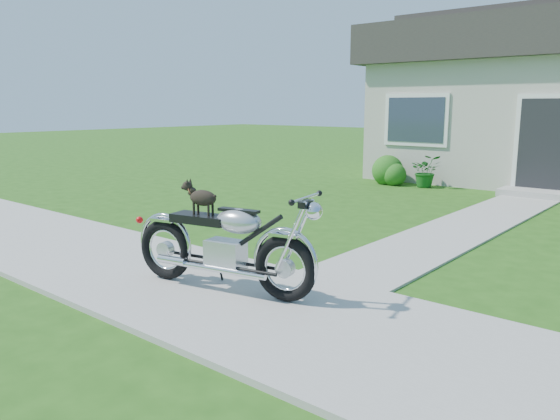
% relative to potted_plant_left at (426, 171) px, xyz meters
% --- Properties ---
extents(ground, '(80.00, 80.00, 0.00)m').
position_rel_potted_plant_left_xyz_m(ground, '(3.96, -8.55, -0.40)').
color(ground, '#235114').
rests_on(ground, ground).
extents(sidewalk, '(24.00, 2.20, 0.04)m').
position_rel_potted_plant_left_xyz_m(sidewalk, '(3.96, -8.55, -0.38)').
color(sidewalk, '#9E9B93').
rests_on(sidewalk, ground).
extents(walkway, '(1.20, 8.00, 0.03)m').
position_rel_potted_plant_left_xyz_m(walkway, '(2.46, -3.55, -0.38)').
color(walkway, '#9E9B93').
rests_on(walkway, ground).
extents(potted_plant_left, '(0.92, 0.89, 0.79)m').
position_rel_potted_plant_left_xyz_m(potted_plant_left, '(0.00, 0.00, 0.00)').
color(potted_plant_left, '#165317').
rests_on(potted_plant_left, ground).
extents(motorcycle_with_dog, '(2.20, 0.76, 1.12)m').
position_rel_potted_plant_left_xyz_m(motorcycle_with_dog, '(1.73, -8.50, 0.14)').
color(motorcycle_with_dog, black).
rests_on(motorcycle_with_dog, sidewalk).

